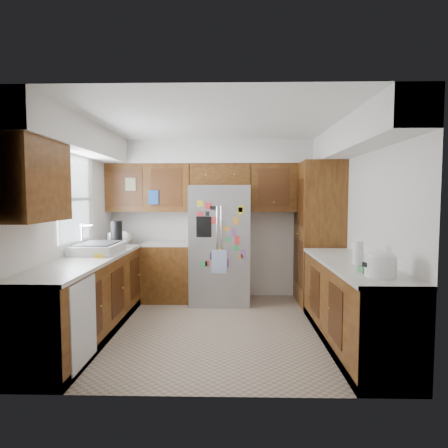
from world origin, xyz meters
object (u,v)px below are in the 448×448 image
(rice_cooker, at_px, (380,263))
(paper_towel, at_px, (358,253))
(fridge, at_px, (220,244))
(pantry, at_px, (318,234))

(rice_cooker, height_order, paper_towel, paper_towel)
(fridge, height_order, paper_towel, fridge)
(fridge, xyz_separation_m, paper_towel, (1.51, -1.82, 0.14))
(fridge, bearing_deg, rice_cooker, -58.39)
(paper_towel, bearing_deg, rice_cooker, -90.91)
(pantry, distance_m, rice_cooker, 2.38)
(rice_cooker, bearing_deg, pantry, 89.99)
(fridge, height_order, rice_cooker, fridge)
(fridge, relative_size, paper_towel, 7.42)
(pantry, height_order, paper_towel, pantry)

